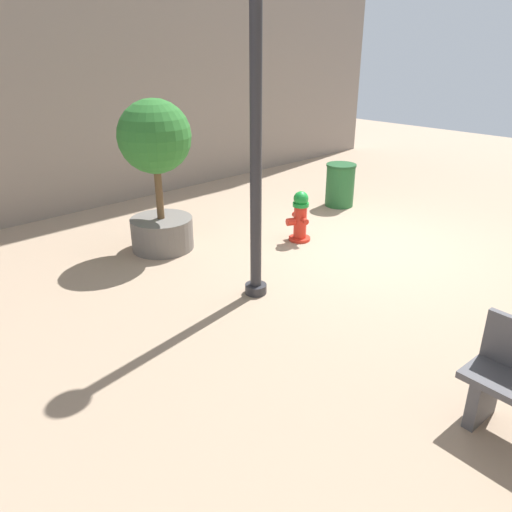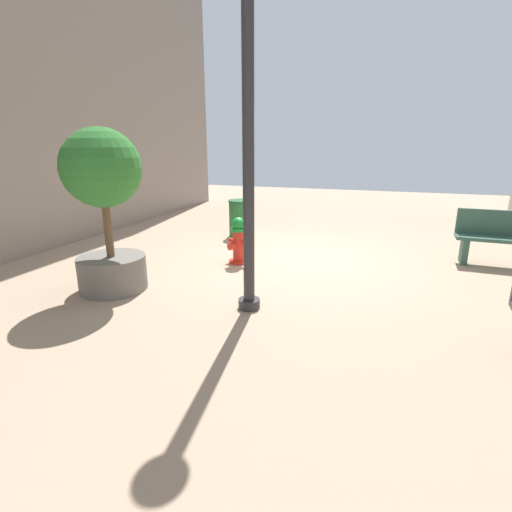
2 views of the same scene
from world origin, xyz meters
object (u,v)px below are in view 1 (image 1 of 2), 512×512
at_px(fire_hydrant, 300,216).
at_px(planter_tree, 157,164).
at_px(street_lamp, 256,72).
at_px(trash_bin, 340,185).

xyz_separation_m(fire_hydrant, planter_tree, (1.25, 1.81, 0.92)).
xyz_separation_m(planter_tree, street_lamp, (-2.11, -0.01, 1.35)).
height_order(street_lamp, trash_bin, street_lamp).
xyz_separation_m(street_lamp, trash_bin, (1.57, -3.78, -2.27)).
bearing_deg(planter_tree, fire_hydrant, -124.67).
distance_m(fire_hydrant, trash_bin, 2.10).
height_order(fire_hydrant, planter_tree, planter_tree).
bearing_deg(fire_hydrant, planter_tree, 55.33).
bearing_deg(fire_hydrant, trash_bin, -70.24).
distance_m(fire_hydrant, planter_tree, 2.38).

